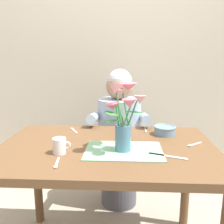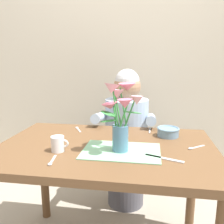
{
  "view_description": "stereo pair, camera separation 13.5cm",
  "coord_description": "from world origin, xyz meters",
  "px_view_note": "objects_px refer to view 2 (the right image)",
  "views": [
    {
      "loc": [
        0.1,
        -1.27,
        1.21
      ],
      "look_at": [
        0.03,
        0.05,
        0.92
      ],
      "focal_mm": 38.95,
      "sensor_mm": 36.0,
      "label": 1
    },
    {
      "loc": [
        0.23,
        -1.25,
        1.21
      ],
      "look_at": [
        0.03,
        0.05,
        0.92
      ],
      "focal_mm": 38.95,
      "sensor_mm": 36.0,
      "label": 2
    }
  ],
  "objects_px": {
    "seated_person": "(126,140)",
    "ceramic_bowl": "(168,132)",
    "flower_vase": "(121,113)",
    "coffee_cup": "(58,144)",
    "dinner_knife": "(164,158)"
  },
  "relations": [
    {
      "from": "seated_person",
      "to": "coffee_cup",
      "type": "relative_size",
      "value": 12.2
    },
    {
      "from": "ceramic_bowl",
      "to": "coffee_cup",
      "type": "distance_m",
      "value": 0.67
    },
    {
      "from": "coffee_cup",
      "to": "dinner_knife",
      "type": "bearing_deg",
      "value": -1.81
    },
    {
      "from": "dinner_knife",
      "to": "coffee_cup",
      "type": "xyz_separation_m",
      "value": [
        -0.54,
        0.02,
        0.04
      ]
    },
    {
      "from": "flower_vase",
      "to": "dinner_knife",
      "type": "relative_size",
      "value": 1.89
    },
    {
      "from": "ceramic_bowl",
      "to": "coffee_cup",
      "type": "xyz_separation_m",
      "value": [
        -0.58,
        -0.34,
        0.01
      ]
    },
    {
      "from": "flower_vase",
      "to": "coffee_cup",
      "type": "distance_m",
      "value": 0.36
    },
    {
      "from": "coffee_cup",
      "to": "seated_person",
      "type": "bearing_deg",
      "value": 68.93
    },
    {
      "from": "flower_vase",
      "to": "seated_person",
      "type": "bearing_deg",
      "value": 92.83
    },
    {
      "from": "seated_person",
      "to": "dinner_knife",
      "type": "relative_size",
      "value": 5.97
    },
    {
      "from": "seated_person",
      "to": "flower_vase",
      "type": "distance_m",
      "value": 0.79
    },
    {
      "from": "dinner_knife",
      "to": "coffee_cup",
      "type": "height_order",
      "value": "coffee_cup"
    },
    {
      "from": "seated_person",
      "to": "ceramic_bowl",
      "type": "height_order",
      "value": "seated_person"
    },
    {
      "from": "seated_person",
      "to": "ceramic_bowl",
      "type": "distance_m",
      "value": 0.54
    },
    {
      "from": "flower_vase",
      "to": "dinner_knife",
      "type": "xyz_separation_m",
      "value": [
        0.22,
        -0.06,
        -0.2
      ]
    }
  ]
}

